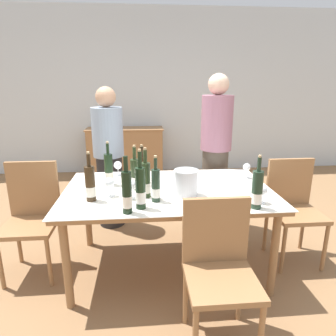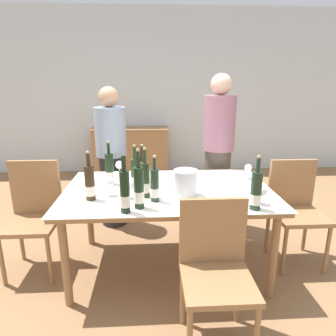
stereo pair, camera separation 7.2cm
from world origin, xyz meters
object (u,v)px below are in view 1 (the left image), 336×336
at_px(ice_bucket, 186,182).
at_px(chair_near_front, 219,262).
at_px(wine_glass_4, 118,166).
at_px(person_host, 109,159).
at_px(wine_bottle_1, 141,189).
at_px(wine_bottle_7, 135,175).
at_px(sideboard_cabinet, 126,152).
at_px(wine_bottle_5, 257,191).
at_px(wine_glass_1, 109,183).
at_px(dining_table, 168,196).
at_px(person_guest_left, 216,153).
at_px(wine_bottle_4, 109,170).
at_px(wine_glass_3, 131,186).
at_px(chair_right_end, 293,203).
at_px(wine_bottle_3, 90,184).
at_px(wine_bottle_2, 127,193).
at_px(chair_left_end, 32,211).
at_px(wine_bottle_0, 146,181).
at_px(wine_glass_0, 262,191).
at_px(wine_bottle_6, 156,186).
at_px(wine_glass_2, 247,168).
at_px(wine_bottle_8, 142,171).

xyz_separation_m(ice_bucket, chair_near_front, (0.12, -0.61, -0.32)).
relative_size(wine_glass_4, person_host, 0.09).
xyz_separation_m(wine_bottle_1, wine_glass_4, (-0.21, 0.79, -0.05)).
bearing_deg(wine_bottle_7, sideboard_cabinet, 94.59).
height_order(wine_bottle_5, wine_glass_1, wine_bottle_5).
xyz_separation_m(wine_glass_1, wine_glass_4, (0.02, 0.54, -0.01)).
xyz_separation_m(dining_table, person_guest_left, (0.59, 0.77, 0.17)).
bearing_deg(wine_bottle_4, wine_glass_3, -59.65).
relative_size(chair_right_end, person_host, 0.59).
height_order(wine_bottle_3, wine_bottle_5, wine_bottle_5).
xyz_separation_m(dining_table, wine_bottle_2, (-0.31, -0.44, 0.21)).
bearing_deg(chair_left_end, ice_bucket, -10.89).
bearing_deg(wine_bottle_0, person_guest_left, 50.55).
bearing_deg(wine_glass_0, chair_near_front, -135.20).
height_order(wine_bottle_1, wine_bottle_3, wine_bottle_1).
relative_size(wine_bottle_6, wine_glass_4, 2.52).
height_order(wine_bottle_0, chair_near_front, wine_bottle_0).
height_order(ice_bucket, wine_bottle_3, wine_bottle_3).
xyz_separation_m(wine_bottle_1, person_guest_left, (0.81, 1.15, -0.03)).
xyz_separation_m(wine_bottle_2, wine_bottle_4, (-0.18, 0.60, -0.01)).
bearing_deg(wine_bottle_7, dining_table, -4.60).
bearing_deg(wine_glass_3, wine_bottle_7, 83.27).
bearing_deg(wine_bottle_7, person_guest_left, 41.39).
height_order(wine_glass_2, person_host, person_host).
relative_size(wine_bottle_0, wine_bottle_4, 1.02).
xyz_separation_m(wine_bottle_6, wine_glass_4, (-0.32, 0.67, -0.02)).
xyz_separation_m(ice_bucket, wine_glass_4, (-0.56, 0.57, -0.01)).
distance_m(wine_bottle_3, wine_glass_3, 0.30).
height_order(wine_glass_0, person_guest_left, person_guest_left).
distance_m(wine_bottle_2, wine_glass_1, 0.35).
distance_m(wine_bottle_4, wine_glass_0, 1.25).
bearing_deg(wine_bottle_2, wine_glass_3, 85.32).
bearing_deg(wine_glass_2, wine_glass_0, -99.05).
distance_m(wine_bottle_4, wine_glass_4, 0.27).
xyz_separation_m(wine_bottle_0, wine_glass_2, (0.93, 0.39, -0.03)).
bearing_deg(wine_bottle_1, wine_bottle_0, 79.68).
distance_m(wine_bottle_3, chair_left_end, 0.70).
xyz_separation_m(wine_bottle_6, chair_near_front, (0.36, -0.51, -0.33)).
bearing_deg(wine_glass_1, wine_glass_2, 16.39).
bearing_deg(wine_bottle_7, wine_bottle_8, 61.42).
height_order(wine_glass_1, person_host, person_host).
bearing_deg(wine_bottle_5, wine_bottle_8, 144.32).
bearing_deg(person_guest_left, dining_table, -127.09).
height_order(sideboard_cabinet, wine_glass_4, wine_glass_4).
height_order(ice_bucket, wine_glass_0, ice_bucket).
height_order(dining_table, wine_glass_1, wine_glass_1).
bearing_deg(ice_bucket, wine_glass_4, 134.73).
xyz_separation_m(wine_glass_4, person_guest_left, (1.02, 0.36, 0.02)).
bearing_deg(wine_bottle_7, wine_glass_0, -22.47).
xyz_separation_m(wine_glass_3, chair_right_end, (1.44, 0.27, -0.30)).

